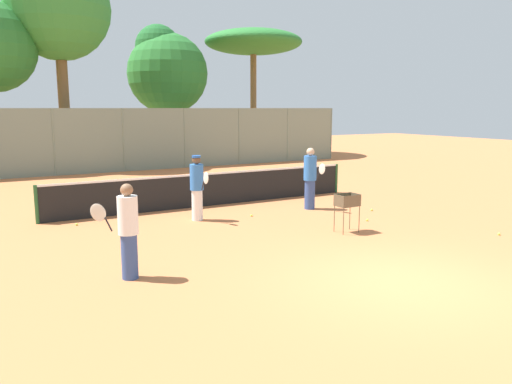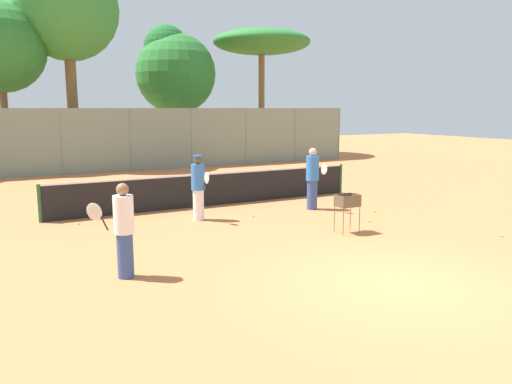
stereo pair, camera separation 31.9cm
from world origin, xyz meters
TOP-DOWN VIEW (x-y plane):
  - ground_plane at (0.00, 0.00)m, footprint 80.00×80.00m
  - tennis_net at (0.00, 8.31)m, footprint 10.42×0.10m
  - back_fence at (0.00, 18.51)m, footprint 25.93×0.08m
  - tree_1 at (-2.16, 21.69)m, footprint 5.19×5.19m
  - tree_2 at (10.10, 23.31)m, footprint 6.39×6.39m
  - tree_4 at (3.85, 24.11)m, footprint 2.74×2.74m
  - tree_5 at (4.37, 23.95)m, footprint 4.93×4.93m
  - player_white_outfit at (2.49, 6.29)m, footprint 0.40×0.97m
  - player_red_cap at (-4.21, 2.69)m, footprint 0.82×0.60m
  - player_yellow_shirt at (-1.19, 6.55)m, footprint 0.38×0.94m
  - ball_cart at (1.56, 3.42)m, footprint 0.56×0.41m
  - tennis_ball_0 at (2.87, 4.09)m, footprint 0.07×0.07m
  - tennis_ball_1 at (0.37, 6.23)m, footprint 0.07×0.07m
  - tennis_ball_2 at (4.64, 1.28)m, footprint 0.07×0.07m
  - tennis_ball_3 at (3.96, 5.09)m, footprint 0.07×0.07m
  - tennis_ball_4 at (-4.27, 7.57)m, footprint 0.07×0.07m
  - parked_car at (1.53, 21.56)m, footprint 4.20×1.70m

SIDE VIEW (x-z plane):
  - ground_plane at x=0.00m, z-range 0.00..0.00m
  - tennis_ball_0 at x=2.87m, z-range 0.00..0.07m
  - tennis_ball_1 at x=0.37m, z-range 0.00..0.07m
  - tennis_ball_2 at x=4.64m, z-range 0.00..0.07m
  - tennis_ball_3 at x=3.96m, z-range 0.00..0.07m
  - tennis_ball_4 at x=-4.27m, z-range 0.00..0.07m
  - tennis_net at x=0.00m, z-range 0.02..1.09m
  - parked_car at x=1.53m, z-range -0.14..1.46m
  - ball_cart at x=1.56m, z-range 0.25..1.23m
  - player_red_cap at x=-4.21m, z-range 0.02..1.80m
  - player_yellow_shirt at x=-1.19m, z-range 0.03..1.86m
  - player_white_outfit at x=2.49m, z-range 0.03..1.94m
  - back_fence at x=0.00m, z-range 0.00..3.12m
  - tree_5 at x=4.37m, z-range 1.37..9.06m
  - tree_4 at x=3.85m, z-range 2.52..10.66m
  - tree_2 at x=10.10m, z-range 3.23..11.43m
  - tree_1 at x=-2.16m, z-range 2.68..13.38m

